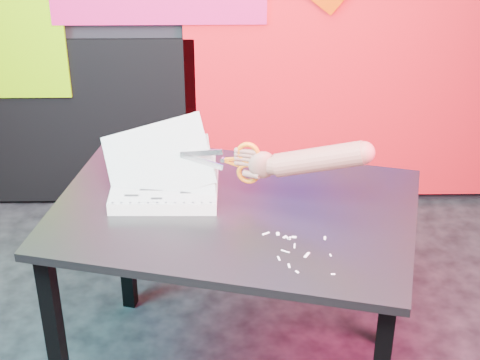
{
  "coord_description": "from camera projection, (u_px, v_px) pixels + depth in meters",
  "views": [
    {
      "loc": [
        0.06,
        -1.96,
        2.15
      ],
      "look_at": [
        0.09,
        0.22,
        0.87
      ],
      "focal_mm": 60.0,
      "sensor_mm": 36.0,
      "label": 1
    }
  ],
  "objects": [
    {
      "name": "paper_clippings",
      "position": [
        293.0,
        247.0,
        2.42
      ],
      "size": [
        0.2,
        0.22,
        0.0
      ],
      "color": "silver",
      "rests_on": "work_table"
    },
    {
      "name": "hand_forearm",
      "position": [
        309.0,
        160.0,
        2.52
      ],
      "size": [
        0.42,
        0.16,
        0.17
      ],
      "rotation": [
        0.0,
        0.0,
        -0.27
      ],
      "color": "brown",
      "rests_on": "work_table"
    },
    {
      "name": "work_table",
      "position": [
        234.0,
        232.0,
        2.65
      ],
      "size": [
        1.32,
        1.03,
        0.75
      ],
      "rotation": [
        0.0,
        0.0,
        -0.24
      ],
      "color": "black",
      "rests_on": "ground"
    },
    {
      "name": "room",
      "position": [
        207.0,
        64.0,
        2.1
      ],
      "size": [
        3.01,
        3.01,
        2.71
      ],
      "color": "black",
      "rests_on": "ground"
    },
    {
      "name": "scissors",
      "position": [
        243.0,
        162.0,
        2.59
      ],
      "size": [
        0.26,
        0.08,
        0.15
      ],
      "rotation": [
        0.0,
        0.0,
        -0.27
      ],
      "color": "silver",
      "rests_on": "printout_stack"
    },
    {
      "name": "printout_stack",
      "position": [
        164.0,
        188.0,
        2.67
      ],
      "size": [
        0.39,
        0.26,
        0.27
      ],
      "rotation": [
        0.0,
        0.0,
        -0.01
      ],
      "color": "white",
      "rests_on": "work_table"
    },
    {
      "name": "backdrop",
      "position": [
        230.0,
        22.0,
        3.56
      ],
      "size": [
        2.88,
        0.05,
        2.08
      ],
      "color": "red",
      "rests_on": "ground"
    }
  ]
}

